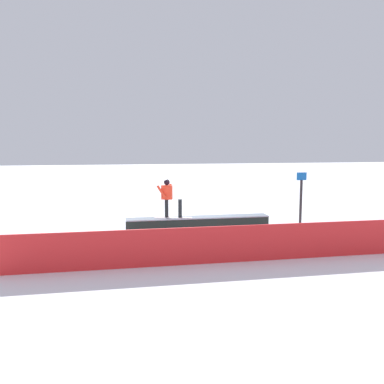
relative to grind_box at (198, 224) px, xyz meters
name	(u,v)px	position (x,y,z in m)	size (l,w,h in m)	color
ground_plane	(198,230)	(0.00, 0.00, -0.24)	(120.00, 120.00, 0.00)	white
grind_box	(198,224)	(0.00, 0.00, 0.00)	(5.50, 0.87, 0.52)	black
snowboarder	(169,197)	(1.12, -0.09, 1.08)	(1.43, 0.66, 1.45)	silver
safety_fence	(236,244)	(0.00, 4.17, 0.27)	(12.45, 0.06, 1.02)	red
trail_marker	(301,199)	(-3.96, 0.60, 0.93)	(0.40, 0.10, 2.19)	#262628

